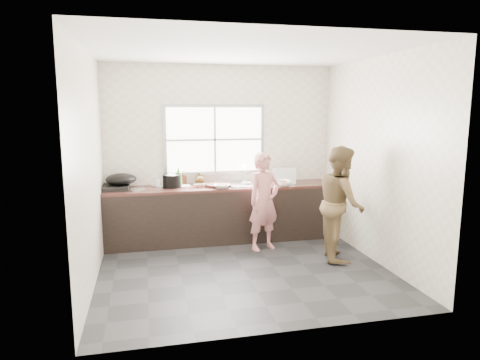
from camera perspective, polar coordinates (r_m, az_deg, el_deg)
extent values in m
cube|color=#29292C|center=(5.59, 0.46, -11.86)|extent=(3.60, 3.20, 0.01)
cube|color=silver|center=(5.25, 0.50, 16.88)|extent=(3.60, 3.20, 0.01)
cube|color=silver|center=(6.81, -2.58, 3.75)|extent=(3.60, 0.01, 2.70)
cube|color=beige|center=(5.16, -19.47, 1.38)|extent=(0.01, 3.20, 2.70)
cube|color=beige|center=(5.92, 17.77, 2.45)|extent=(0.01, 3.20, 2.70)
cube|color=silver|center=(3.72, 6.07, -1.05)|extent=(3.60, 0.01, 2.70)
cube|color=black|center=(6.67, -2.04, -4.58)|extent=(3.60, 0.62, 0.82)
cube|color=#3B1D18|center=(6.58, -2.07, -0.94)|extent=(3.60, 0.64, 0.04)
cube|color=silver|center=(6.64, 0.90, -0.61)|extent=(0.55, 0.45, 0.02)
cylinder|color=silver|center=(6.81, 0.51, 0.87)|extent=(0.02, 0.02, 0.30)
cube|color=#9EA0A5|center=(6.77, -3.40, 5.40)|extent=(1.60, 0.05, 1.10)
cube|color=white|center=(6.74, -3.37, 5.38)|extent=(1.50, 0.01, 1.00)
imported|color=#D17E7D|center=(6.19, 3.21, -3.30)|extent=(0.56, 0.47, 1.32)
imported|color=brown|center=(5.95, 13.28, -2.98)|extent=(0.75, 0.87, 1.54)
cylinder|color=black|center=(6.53, -2.99, -0.68)|extent=(0.42, 0.42, 0.04)
cube|color=silver|center=(6.50, -5.35, -0.54)|extent=(0.19, 0.10, 0.01)
imported|color=silver|center=(6.35, -2.45, -0.86)|extent=(0.30, 0.30, 0.06)
imported|color=white|center=(6.59, 5.87, -0.54)|extent=(0.22, 0.22, 0.06)
imported|color=white|center=(6.65, 0.83, -0.40)|extent=(0.19, 0.19, 0.06)
cylinder|color=black|center=(6.50, -9.08, -0.13)|extent=(0.35, 0.35, 0.19)
cylinder|color=white|center=(6.57, -7.49, -0.78)|extent=(0.21, 0.21, 0.02)
imported|color=#429330|center=(6.57, -8.21, 0.46)|extent=(0.15, 0.15, 0.30)
imported|color=#441911|center=(6.70, -7.69, 0.21)|extent=(0.12, 0.12, 0.20)
imported|color=#482F12|center=(6.73, -5.35, 0.16)|extent=(0.17, 0.17, 0.17)
cylinder|color=white|center=(6.69, -10.89, -0.34)|extent=(0.07, 0.07, 0.10)
cube|color=black|center=(6.53, -16.54, -0.94)|extent=(0.45, 0.45, 0.07)
ellipsoid|color=black|center=(6.53, -15.59, 0.10)|extent=(0.54, 0.54, 0.17)
cube|color=silver|center=(6.75, 5.82, 0.61)|extent=(0.41, 0.33, 0.27)
cylinder|color=#B7BABE|center=(6.41, -13.47, -1.24)|extent=(0.25, 0.25, 0.01)
cylinder|color=silver|center=(6.67, -10.54, -0.72)|extent=(0.36, 0.36, 0.01)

